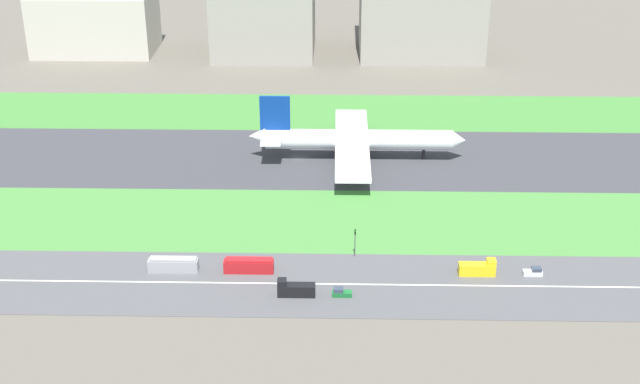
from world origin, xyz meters
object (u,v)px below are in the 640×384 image
object	(u,v)px
car_2	(534,272)
hangar_building	(264,18)
car_3	(341,293)
bus_0	(173,265)
airliner	(353,140)
truck_1	(478,268)
truck_0	(295,289)
terminal_building	(95,22)
traffic_light	(355,241)
bus_1	(249,265)
fuel_tank_west	(278,9)

from	to	relation	value
car_2	hangar_building	distance (m)	197.92
car_3	bus_0	bearing A→B (deg)	-14.36
airliner	hangar_building	size ratio (longest dim) A/B	1.57
airliner	truck_1	bearing A→B (deg)	-67.54
truck_0	terminal_building	bearing A→B (deg)	-64.25
traffic_light	car_3	bearing A→B (deg)	-100.48
bus_1	traffic_light	bearing A→B (deg)	17.89
bus_1	bus_0	world-z (taller)	same
bus_1	hangar_building	bearing A→B (deg)	93.31
fuel_tank_west	bus_1	bearing A→B (deg)	-88.09
traffic_light	terminal_building	distance (m)	203.97
traffic_light	fuel_tank_west	xyz separation A→B (m)	(-32.36, 219.01, 3.36)
airliner	car_2	distance (m)	79.58
truck_0	traffic_light	bearing A→B (deg)	-126.88
truck_1	bus_0	world-z (taller)	truck_1
truck_1	car_3	xyz separation A→B (m)	(-31.73, -10.00, -0.75)
airliner	car_3	distance (m)	78.26
airliner	fuel_tank_west	xyz separation A→B (m)	(-32.65, 159.00, 1.42)
truck_1	bus_0	bearing A→B (deg)	180.00
truck_0	terminal_building	world-z (taller)	terminal_building
bus_1	traffic_light	world-z (taller)	traffic_light
traffic_light	hangar_building	size ratio (longest dim) A/B	0.17
airliner	truck_1	xyz separation A→B (m)	(28.12, -68.00, -4.56)
bus_1	truck_1	bearing A→B (deg)	0.00
airliner	truck_0	distance (m)	79.34
terminal_building	hangar_building	distance (m)	70.85
car_3	terminal_building	xyz separation A→B (m)	(-102.78, 192.00, 11.51)
bus_0	hangar_building	distance (m)	182.58
hangar_building	fuel_tank_west	distance (m)	45.61
truck_1	car_2	bearing A→B (deg)	0.00
airliner	truck_0	size ratio (longest dim) A/B	7.74
bus_0	airliner	bearing A→B (deg)	57.88
airliner	fuel_tank_west	bearing A→B (deg)	101.60
car_3	truck_1	bearing A→B (deg)	-162.51
truck_1	terminal_building	xyz separation A→B (m)	(-134.51, 182.00, 10.76)
airliner	fuel_tank_west	world-z (taller)	airliner
truck_1	fuel_tank_west	bearing A→B (deg)	104.99
airliner	terminal_building	distance (m)	156.06
car_3	traffic_light	bearing A→B (deg)	-100.48
traffic_light	car_2	bearing A→B (deg)	-10.96
truck_0	truck_1	distance (m)	43.08
car_3	fuel_tank_west	world-z (taller)	fuel_tank_west
bus_1	fuel_tank_west	size ratio (longest dim) A/B	0.54
truck_0	car_3	world-z (taller)	truck_0
truck_0	truck_1	world-z (taller)	same
terminal_building	hangar_building	bearing A→B (deg)	0.00
car_3	truck_0	bearing A→B (deg)	0.00
airliner	fuel_tank_west	size ratio (longest dim) A/B	3.01
truck_0	bus_0	world-z (taller)	truck_0
truck_1	hangar_building	size ratio (longest dim) A/B	0.20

